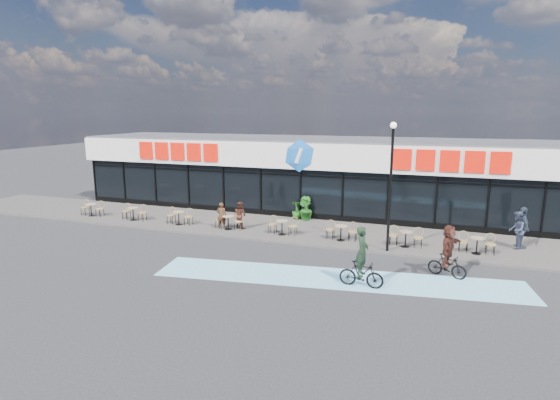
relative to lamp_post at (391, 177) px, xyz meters
name	(u,v)px	position (x,y,z in m)	size (l,w,h in m)	color
ground	(255,255)	(-5.52, -2.30, -3.47)	(120.00, 120.00, 0.00)	#28282B
sidewalk	(287,229)	(-5.52, 2.20, -3.42)	(44.00, 5.00, 0.10)	#524C48
bike_lane	(336,278)	(-1.52, -3.80, -3.46)	(14.00, 2.20, 0.01)	#7DC8ED
building	(314,174)	(-5.52, 7.63, -1.13)	(30.60, 6.57, 4.75)	black
lamp_post	(391,177)	(0.00, 0.00, 0.00)	(0.28, 0.28, 5.74)	black
bistro_set_0	(92,208)	(-17.49, 0.99, -2.91)	(1.54, 0.62, 0.90)	tan
bistro_set_1	(134,212)	(-14.45, 0.99, -2.91)	(1.54, 0.62, 0.90)	tan
bistro_set_2	(180,216)	(-11.42, 0.99, -2.91)	(1.54, 0.62, 0.90)	tan
bistro_set_3	(229,221)	(-8.38, 0.99, -2.91)	(1.54, 0.62, 0.90)	tan
bistro_set_4	(283,226)	(-5.34, 0.99, -2.91)	(1.54, 0.62, 0.90)	tan
bistro_set_5	(341,231)	(-2.31, 0.99, -2.91)	(1.54, 0.62, 0.90)	tan
bistro_set_6	(406,237)	(0.73, 0.99, -2.91)	(1.54, 0.62, 0.90)	tan
bistro_set_7	(477,243)	(3.76, 0.99, -2.91)	(1.54, 0.62, 0.90)	tan
potted_plant_left	(305,208)	(-5.09, 4.21, -2.68)	(0.76, 0.61, 1.38)	#1A5418
potted_plant_mid	(297,210)	(-5.63, 4.37, -2.85)	(0.58, 0.58, 1.04)	#1B4E16
potted_plant_right	(306,209)	(-5.08, 4.37, -2.73)	(0.71, 0.71, 1.27)	#234C15
patron_left	(222,216)	(-8.77, 0.91, -2.65)	(0.53, 0.35, 1.44)	#462919
patron_right	(240,215)	(-7.87, 1.33, -2.64)	(0.71, 0.55, 1.46)	#462219
pedestrian_a	(517,230)	(5.50, 2.32, -2.50)	(0.85, 0.66, 1.75)	#343B51
pedestrian_b	(522,228)	(5.73, 2.47, -2.40)	(1.13, 0.47, 1.93)	#27303D
cyclist_a	(362,265)	(-0.49, -4.31, -2.61)	(1.64, 0.68, 2.27)	black
cyclist_b	(448,252)	(2.47, -2.22, -2.48)	(1.55, 1.57, 2.07)	black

